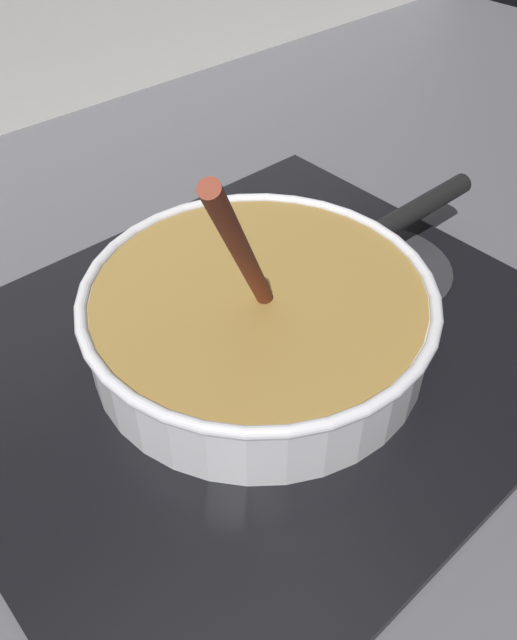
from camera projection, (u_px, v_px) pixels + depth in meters
name	position (u px, v px, depth m)	size (l,w,h in m)	color
ground	(345.00, 584.00, 0.45)	(2.40, 1.60, 0.04)	#4C4C51
hob_plate	(258.00, 350.00, 0.59)	(0.56, 0.48, 0.01)	black
burner_ring	(258.00, 343.00, 0.58)	(0.17, 0.17, 0.01)	#592D0C
spare_burner	(378.00, 268.00, 0.67)	(0.15, 0.15, 0.01)	#262628
cooking_pan	(260.00, 315.00, 0.56)	(0.46, 0.31, 0.24)	silver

